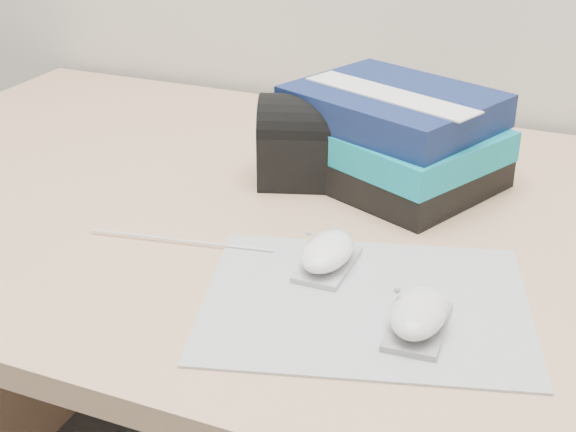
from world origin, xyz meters
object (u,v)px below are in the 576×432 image
at_px(mouse_rear, 328,253).
at_px(mouse_front, 418,314).
at_px(book_stack, 393,137).
at_px(pouch, 309,141).
at_px(desk, 403,357).

distance_m(mouse_rear, mouse_front, 0.14).
height_order(mouse_rear, mouse_front, mouse_front).
relative_size(mouse_rear, book_stack, 0.30).
xyz_separation_m(mouse_front, pouch, (-0.22, 0.29, 0.04)).
xyz_separation_m(mouse_front, book_stack, (-0.12, 0.33, 0.04)).
height_order(desk, book_stack, book_stack).
bearing_deg(desk, mouse_rear, -103.05).
bearing_deg(mouse_front, mouse_rear, 147.03).
distance_m(mouse_front, pouch, 0.37).
distance_m(mouse_rear, book_stack, 0.26).
relative_size(mouse_rear, pouch, 0.62).
bearing_deg(mouse_rear, mouse_front, -32.97).
height_order(mouse_front, book_stack, book_stack).
bearing_deg(book_stack, desk, -52.26).
relative_size(desk, mouse_front, 16.27).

